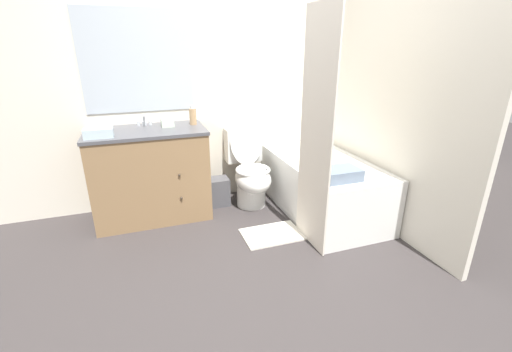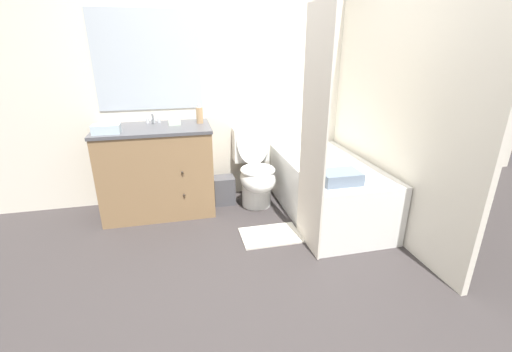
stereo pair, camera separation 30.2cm
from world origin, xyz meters
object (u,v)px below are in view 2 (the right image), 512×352
wastebasket (224,190)px  bath_mat (271,235)px  sink_faucet (153,120)px  tissue_box (175,120)px  vanity_cabinet (157,170)px  bath_towel_folded (340,177)px  hand_towel_folded (106,129)px  toilet (255,172)px  soap_dispenser (200,115)px  bathtub (327,188)px

wastebasket → bath_mat: 0.85m
sink_faucet → tissue_box: (0.21, -0.10, 0.00)m
vanity_cabinet → wastebasket: size_ratio=3.61×
tissue_box → bath_towel_folded: 1.68m
vanity_cabinet → tissue_box: tissue_box is taller
hand_towel_folded → bath_towel_folded: 2.06m
toilet → vanity_cabinet: bearing=176.8°
hand_towel_folded → tissue_box: bearing=22.9°
wastebasket → soap_dispenser: soap_dispenser is taller
toilet → wastebasket: bearing=165.7°
wastebasket → tissue_box: bearing=174.0°
vanity_cabinet → toilet: bearing=-3.2°
wastebasket → tissue_box: tissue_box is taller
vanity_cabinet → sink_faucet: size_ratio=7.59×
bathtub → bath_towel_folded: (-0.14, -0.51, 0.32)m
soap_dispenser → bath_mat: 1.37m
tissue_box → sink_faucet: bearing=154.6°
tissue_box → vanity_cabinet: bearing=-159.6°
sink_faucet → wastebasket: 1.03m
bathtub → bath_towel_folded: 0.62m
vanity_cabinet → bathtub: vanity_cabinet is taller
tissue_box → hand_towel_folded: 0.64m
wastebasket → soap_dispenser: bearing=169.5°
hand_towel_folded → soap_dispenser: bearing=16.1°
bathtub → soap_dispenser: soap_dispenser is taller
bathtub → toilet: bearing=148.4°
toilet → tissue_box: size_ratio=6.34×
sink_faucet → bath_towel_folded: sink_faucet is taller
hand_towel_folded → bathtub: bearing=-7.8°
vanity_cabinet → bath_towel_folded: vanity_cabinet is taller
soap_dispenser → hand_towel_folded: 0.87m
bathtub → wastebasket: bearing=153.7°
hand_towel_folded → bath_mat: (1.35, -0.59, -0.91)m
hand_towel_folded → toilet: bearing=4.9°
bathtub → vanity_cabinet: bearing=164.6°
soap_dispenser → hand_towel_folded: (-0.83, -0.24, -0.04)m
toilet → bath_mat: bearing=-92.0°
sink_faucet → hand_towel_folded: 0.52m
bath_towel_folded → toilet: bearing=119.1°
soap_dispenser → bath_towel_folded: 1.51m
hand_towel_folded → bath_towel_folded: bearing=-22.7°
tissue_box → bath_mat: 1.45m
wastebasket → hand_towel_folded: hand_towel_folded is taller
sink_faucet → bathtub: sink_faucet is taller
toilet → hand_towel_folded: 1.49m
soap_dispenser → bath_mat: bearing=-58.1°
hand_towel_folded → vanity_cabinet: bearing=24.3°
toilet → tissue_box: (-0.78, 0.13, 0.56)m
bathtub → bath_towel_folded: bath_towel_folded is taller
wastebasket → soap_dispenser: size_ratio=1.61×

